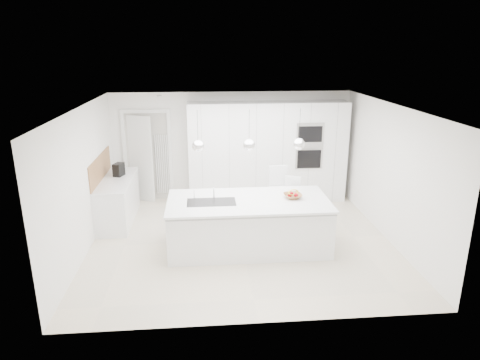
{
  "coord_description": "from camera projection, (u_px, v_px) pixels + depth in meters",
  "views": [
    {
      "loc": [
        -0.66,
        -7.26,
        3.49
      ],
      "look_at": [
        0.0,
        0.3,
        1.1
      ],
      "focal_mm": 32.0,
      "sensor_mm": 36.0,
      "label": 1
    }
  ],
  "objects": [
    {
      "name": "floor",
      "position": [
        241.0,
        241.0,
        8.0
      ],
      "size": [
        5.5,
        5.5,
        0.0
      ],
      "primitive_type": "plane",
      "color": "beige",
      "rests_on": "ground"
    },
    {
      "name": "left_worktop",
      "position": [
        116.0,
        180.0,
        8.67
      ],
      "size": [
        0.62,
        1.82,
        0.04
      ],
      "primitive_type": "cube",
      "color": "white",
      "rests_on": "left_base_cabinets"
    },
    {
      "name": "hallway_door",
      "position": [
        137.0,
        159.0,
        9.82
      ],
      "size": [
        0.76,
        0.38,
        2.0
      ],
      "primitive_type": "cube",
      "rotation": [
        0.0,
        0.0,
        -0.44
      ],
      "color": "white",
      "rests_on": "floor"
    },
    {
      "name": "wall_back",
      "position": [
        232.0,
        146.0,
        10.0
      ],
      "size": [
        5.5,
        0.0,
        5.5
      ],
      "primitive_type": "plane",
      "rotation": [
        1.57,
        0.0,
        0.0
      ],
      "color": "white",
      "rests_on": "ground"
    },
    {
      "name": "fruit_bowl",
      "position": [
        293.0,
        196.0,
        7.59
      ],
      "size": [
        0.35,
        0.35,
        0.08
      ],
      "primitive_type": "imported",
      "rotation": [
        0.0,
        0.0,
        0.11
      ],
      "color": "#A37042",
      "rests_on": "island_worktop"
    },
    {
      "name": "pendant_left",
      "position": [
        198.0,
        146.0,
        7.08
      ],
      "size": [
        0.2,
        0.2,
        0.2
      ],
      "primitive_type": "sphere",
      "color": "white",
      "rests_on": "ceiling"
    },
    {
      "name": "apple_b",
      "position": [
        290.0,
        195.0,
        7.55
      ],
      "size": [
        0.07,
        0.07,
        0.07
      ],
      "primitive_type": "sphere",
      "color": "#A0010E",
      "rests_on": "fruit_bowl"
    },
    {
      "name": "espresso_machine",
      "position": [
        119.0,
        170.0,
        8.87
      ],
      "size": [
        0.23,
        0.29,
        0.27
      ],
      "primitive_type": "cube",
      "rotation": [
        0.0,
        0.0,
        -0.33
      ],
      "color": "black",
      "rests_on": "left_worktop"
    },
    {
      "name": "bar_stool_left",
      "position": [
        279.0,
        198.0,
        8.48
      ],
      "size": [
        0.47,
        0.61,
        1.21
      ],
      "primitive_type": null,
      "rotation": [
        0.0,
        0.0,
        0.14
      ],
      "color": "white",
      "rests_on": "floor"
    },
    {
      "name": "radiator",
      "position": [
        162.0,
        164.0,
        9.95
      ],
      "size": [
        0.32,
        0.04,
        1.4
      ],
      "primitive_type": null,
      "color": "white",
      "rests_on": "floor"
    },
    {
      "name": "ceiling",
      "position": [
        242.0,
        107.0,
        7.25
      ],
      "size": [
        5.5,
        5.5,
        0.0
      ],
      "primitive_type": "plane",
      "rotation": [
        3.14,
        0.0,
        0.0
      ],
      "color": "white",
      "rests_on": "wall_back"
    },
    {
      "name": "oak_backsplash",
      "position": [
        100.0,
        168.0,
        8.57
      ],
      "size": [
        0.02,
        1.8,
        0.5
      ],
      "primitive_type": "cube",
      "color": "#A37042",
      "rests_on": "wall_left"
    },
    {
      "name": "oven_stack",
      "position": [
        310.0,
        146.0,
        9.53
      ],
      "size": [
        0.62,
        0.04,
        1.05
      ],
      "primitive_type": null,
      "color": "#A5A5A8",
      "rests_on": "tall_cabinets"
    },
    {
      "name": "left_base_cabinets",
      "position": [
        118.0,
        201.0,
        8.81
      ],
      "size": [
        0.6,
        1.8,
        0.86
      ],
      "primitive_type": "cube",
      "color": "white",
      "rests_on": "floor"
    },
    {
      "name": "apple_a",
      "position": [
        296.0,
        195.0,
        7.54
      ],
      "size": [
        0.07,
        0.07,
        0.07
      ],
      "primitive_type": "sphere",
      "color": "#A0010E",
      "rests_on": "fruit_bowl"
    },
    {
      "name": "apple_c",
      "position": [
        291.0,
        194.0,
        7.62
      ],
      "size": [
        0.07,
        0.07,
        0.07
      ],
      "primitive_type": "sphere",
      "color": "#A0010E",
      "rests_on": "fruit_bowl"
    },
    {
      "name": "banana_bunch",
      "position": [
        293.0,
        192.0,
        7.54
      ],
      "size": [
        0.24,
        0.17,
        0.21
      ],
      "primitive_type": "torus",
      "rotation": [
        1.22,
        0.0,
        0.35
      ],
      "color": "yellow",
      "rests_on": "fruit_bowl"
    },
    {
      "name": "island_sink",
      "position": [
        211.0,
        206.0,
        7.42
      ],
      "size": [
        0.84,
        0.44,
        0.18
      ],
      "primitive_type": null,
      "color": "#3F3F42",
      "rests_on": "island_worktop"
    },
    {
      "name": "pendant_mid",
      "position": [
        249.0,
        145.0,
        7.15
      ],
      "size": [
        0.2,
        0.2,
        0.2
      ],
      "primitive_type": "sphere",
      "color": "white",
      "rests_on": "ceiling"
    },
    {
      "name": "island_tap",
      "position": [
        214.0,
        190.0,
        7.55
      ],
      "size": [
        0.02,
        0.02,
        0.3
      ],
      "primitive_type": "cylinder",
      "color": "white",
      "rests_on": "island_worktop"
    },
    {
      "name": "wall_left",
      "position": [
        84.0,
        181.0,
        7.4
      ],
      "size": [
        0.0,
        5.0,
        5.0
      ],
      "primitive_type": "plane",
      "rotation": [
        1.57,
        0.0,
        1.57
      ],
      "color": "white",
      "rests_on": "ground"
    },
    {
      "name": "doorway_frame",
      "position": [
        148.0,
        157.0,
        9.88
      ],
      "size": [
        1.11,
        0.08,
        2.13
      ],
      "primitive_type": null,
      "color": "white",
      "rests_on": "floor"
    },
    {
      "name": "pendant_right",
      "position": [
        299.0,
        144.0,
        7.22
      ],
      "size": [
        0.2,
        0.2,
        0.2
      ],
      "primitive_type": "sphere",
      "color": "white",
      "rests_on": "ceiling"
    },
    {
      "name": "island_worktop",
      "position": [
        248.0,
        201.0,
        7.51
      ],
      "size": [
        2.84,
        1.4,
        0.04
      ],
      "primitive_type": "cube",
      "color": "white",
      "rests_on": "island_base"
    },
    {
      "name": "tall_cabinets",
      "position": [
        268.0,
        152.0,
        9.81
      ],
      "size": [
        3.6,
        0.6,
        2.3
      ],
      "primitive_type": "cube",
      "color": "white",
      "rests_on": "floor"
    },
    {
      "name": "bar_stool_right",
      "position": [
        294.0,
        204.0,
        8.42
      ],
      "size": [
        0.51,
        0.57,
        1.03
      ],
      "primitive_type": null,
      "rotation": [
        0.0,
        0.0,
        -0.43
      ],
      "color": "white",
      "rests_on": "floor"
    },
    {
      "name": "island_base",
      "position": [
        249.0,
        226.0,
        7.59
      ],
      "size": [
        2.8,
        1.2,
        0.86
      ],
      "primitive_type": "cube",
      "color": "white",
      "rests_on": "floor"
    }
  ]
}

